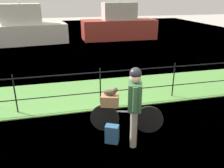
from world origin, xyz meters
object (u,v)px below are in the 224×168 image
at_px(wooden_crate, 110,100).
at_px(terrier_dog, 111,92).
at_px(backpack_on_paving, 112,134).
at_px(moored_boat_near, 119,26).
at_px(bicycle_main, 126,118).
at_px(cyclist_person, 135,100).
at_px(moored_boat_mid, 23,29).

xyz_separation_m(wooden_crate, terrier_dog, (0.02, -0.01, 0.20)).
distance_m(wooden_crate, backpack_on_paving, 0.73).
relative_size(wooden_crate, moored_boat_near, 0.08).
xyz_separation_m(wooden_crate, moored_boat_near, (3.38, 11.58, 0.14)).
relative_size(bicycle_main, terrier_dog, 4.89).
height_order(bicycle_main, backpack_on_paving, bicycle_main).
bearing_deg(moored_boat_near, backpack_on_paving, -105.98).
height_order(terrier_dog, backpack_on_paving, terrier_dog).
relative_size(wooden_crate, backpack_on_paving, 0.97).
distance_m(backpack_on_paving, moored_boat_near, 12.52).
distance_m(bicycle_main, wooden_crate, 0.56).
xyz_separation_m(terrier_dog, cyclist_person, (0.34, -0.58, 0.02)).
relative_size(backpack_on_paving, moored_boat_near, 0.08).
bearing_deg(bicycle_main, moored_boat_mid, 106.08).
bearing_deg(wooden_crate, cyclist_person, -58.47).
bearing_deg(moored_boat_mid, terrier_dog, -75.25).
xyz_separation_m(bicycle_main, moored_boat_near, (3.04, 11.69, 0.58)).
distance_m(backpack_on_paving, moored_boat_mid, 12.37).
height_order(terrier_dog, cyclist_person, cyclist_person).
bearing_deg(moored_boat_mid, cyclist_person, -74.44).
bearing_deg(wooden_crate, moored_boat_near, 73.72).
distance_m(bicycle_main, moored_boat_near, 12.09).
relative_size(terrier_dog, cyclist_person, 0.19).
height_order(backpack_on_paving, moored_boat_near, moored_boat_near).
distance_m(wooden_crate, moored_boat_near, 12.06).
relative_size(bicycle_main, moored_boat_mid, 0.28).
height_order(bicycle_main, moored_boat_mid, moored_boat_mid).
height_order(terrier_dog, moored_boat_mid, moored_boat_mid).
xyz_separation_m(terrier_dog, moored_boat_mid, (-3.04, 11.56, -0.08)).
height_order(terrier_dog, moored_boat_near, moored_boat_near).
xyz_separation_m(bicycle_main, moored_boat_mid, (-3.36, 11.66, 0.55)).
distance_m(terrier_dog, cyclist_person, 0.67).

